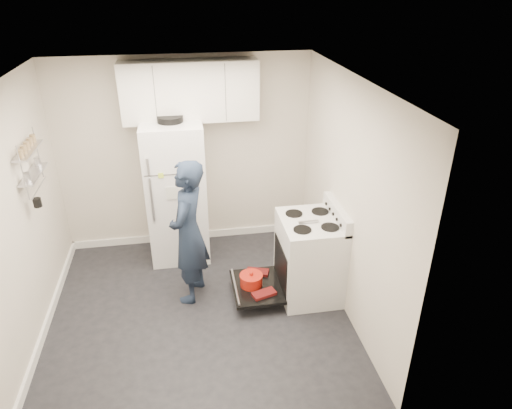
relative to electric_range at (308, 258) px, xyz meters
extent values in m
cube|color=black|center=(-1.26, -0.15, -0.47)|extent=(3.20, 3.20, 0.01)
cube|color=white|center=(-1.26, -0.15, 2.03)|extent=(3.20, 3.20, 0.01)
cube|color=beige|center=(-1.26, 1.45, 0.78)|extent=(3.20, 0.01, 2.50)
cube|color=beige|center=(-1.26, -1.75, 0.78)|extent=(3.20, 0.01, 2.50)
cube|color=beige|center=(-2.86, -0.15, 0.78)|extent=(0.01, 3.20, 2.50)
cube|color=beige|center=(0.34, -0.15, 0.78)|extent=(0.01, 3.20, 2.50)
cube|color=white|center=(-2.85, -0.15, -0.42)|extent=(0.03, 3.20, 0.10)
cube|color=white|center=(-1.26, 1.44, -0.42)|extent=(3.20, 0.03, 0.10)
cube|color=silver|center=(0.01, 0.00, -0.01)|extent=(0.65, 0.76, 0.92)
cube|color=black|center=(-0.06, 0.00, -0.07)|extent=(0.53, 0.60, 0.52)
cube|color=orange|center=(0.21, 0.00, -0.07)|extent=(0.02, 0.56, 0.46)
cylinder|color=black|center=(-0.01, 0.00, -0.25)|extent=(0.34, 0.34, 0.02)
cube|color=silver|center=(0.30, 0.00, 0.54)|extent=(0.08, 0.76, 0.18)
cube|color=silver|center=(0.01, 0.00, 0.47)|extent=(0.65, 0.76, 0.03)
cube|color=#B2B2B7|center=(-0.04, -0.05, 0.50)|extent=(0.22, 0.03, 0.01)
cube|color=black|center=(-0.59, 0.00, -0.32)|extent=(0.55, 0.70, 0.03)
cylinder|color=#B2B2B7|center=(-0.83, 0.00, -0.29)|extent=(0.02, 0.66, 0.02)
cylinder|color=#AB1B0F|center=(-0.65, 0.02, -0.25)|extent=(0.25, 0.25, 0.12)
cylinder|color=#AB1B0F|center=(-0.65, 0.02, -0.18)|extent=(0.26, 0.26, 0.02)
sphere|color=#AB1B0F|center=(-0.65, 0.02, -0.15)|extent=(0.04, 0.04, 0.04)
cube|color=maroon|center=(-0.54, -0.18, -0.29)|extent=(0.29, 0.20, 0.04)
cube|color=maroon|center=(-0.54, 0.23, -0.29)|extent=(0.29, 0.21, 0.04)
cube|color=silver|center=(-1.42, 1.10, 0.43)|extent=(0.72, 0.70, 1.79)
cube|color=#4C4C4C|center=(-1.42, 0.75, 0.81)|extent=(0.68, 0.01, 0.01)
cube|color=#B2B2B7|center=(-1.70, 0.73, 0.93)|extent=(0.03, 0.03, 0.20)
cube|color=#B2B2B7|center=(-1.70, 0.73, 0.51)|extent=(0.03, 0.03, 0.55)
cylinder|color=black|center=(-1.42, 1.10, 1.36)|extent=(0.30, 0.30, 0.07)
cube|color=#C06237|center=(-1.37, 0.74, 0.23)|extent=(0.10, 0.01, 0.10)
cube|color=#C3E135|center=(-1.57, 0.74, 0.81)|extent=(0.06, 0.01, 0.06)
cube|color=#2E8A3F|center=(-1.24, 0.74, 0.43)|extent=(0.09, 0.01, 0.12)
cube|color=silver|center=(-1.47, 0.74, 0.58)|extent=(0.12, 0.01, 0.16)
cube|color=orange|center=(-1.32, 0.74, 0.88)|extent=(0.07, 0.01, 0.07)
cube|color=silver|center=(-1.16, 1.28, 1.63)|extent=(1.60, 0.33, 0.70)
cube|color=#B2B2B7|center=(-2.78, 0.35, 1.33)|extent=(0.14, 0.60, 0.02)
cube|color=#B2B2B7|center=(-2.78, 0.35, 1.08)|extent=(0.14, 0.60, 0.02)
cylinder|color=black|center=(-2.75, 0.17, 0.85)|extent=(0.08, 0.08, 0.09)
imported|color=#192437|center=(-1.31, 0.17, 0.36)|extent=(0.58, 0.70, 1.66)
camera|label=1|loc=(-1.31, -4.14, 2.87)|focal=32.00mm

